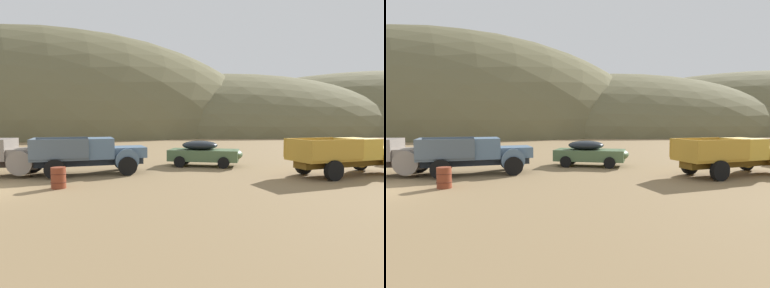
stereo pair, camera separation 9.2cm
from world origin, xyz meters
TOP-DOWN VIEW (x-y plane):
  - hill_center at (-23.93, 60.31)m, footprint 98.88×63.26m
  - hill_far_right at (18.60, 73.96)m, footprint 86.60×74.49m
  - truck_chalk_blue at (3.74, 4.58)m, footprint 6.01×3.83m
  - car_weathered_green at (9.63, 7.36)m, footprint 4.75×2.76m
  - truck_faded_yellow at (17.11, 3.96)m, footprint 6.69×4.01m
  - oil_drum_spare at (3.11, 0.78)m, footprint 0.63×0.63m

SIDE VIEW (x-z plane):
  - hill_center at x=-23.93m, z-range -21.85..21.85m
  - hill_far_right at x=18.60m, z-range -14.13..14.13m
  - oil_drum_spare at x=3.11m, z-range 0.00..0.88m
  - car_weathered_green at x=9.63m, z-range 0.03..1.60m
  - truck_chalk_blue at x=3.74m, z-range 0.06..1.97m
  - truck_faded_yellow at x=17.11m, z-range 0.06..1.97m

